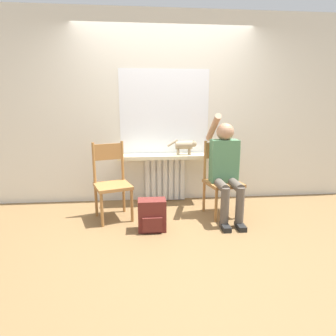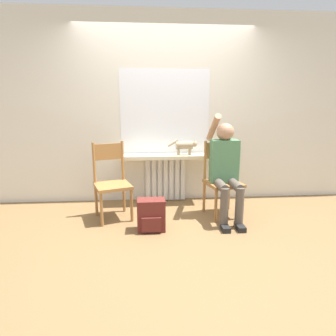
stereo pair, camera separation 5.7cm
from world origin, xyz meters
name	(u,v)px [view 2 (the right image)]	position (x,y,z in m)	size (l,w,h in m)	color
ground_plane	(172,233)	(0.00, 0.00, 0.00)	(12.00, 12.00, 0.00)	brown
wall_with_window	(165,110)	(0.00, 1.23, 1.35)	(7.00, 0.06, 2.70)	silver
radiator	(165,179)	(0.00, 1.15, 0.34)	(0.61, 0.08, 0.67)	silver
windowsill	(166,156)	(0.00, 1.04, 0.70)	(1.34, 0.32, 0.05)	beige
window_glass	(165,112)	(0.00, 1.20, 1.32)	(1.28, 0.01, 1.19)	white
chair_left	(112,181)	(-0.72, 0.53, 0.48)	(0.53, 0.53, 0.96)	#9E6B38
chair_right	(222,179)	(0.69, 0.53, 0.48)	(0.49, 0.49, 0.96)	#9E6B38
person	(226,166)	(0.70, 0.41, 0.67)	(0.36, 0.96, 1.32)	brown
cat	(186,145)	(0.28, 1.00, 0.86)	(0.43, 0.12, 0.22)	#9E896B
backpack	(151,215)	(-0.23, 0.10, 0.18)	(0.32, 0.23, 0.37)	maroon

